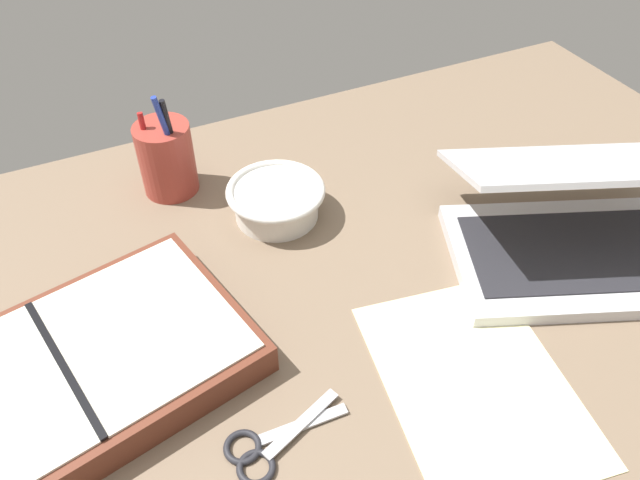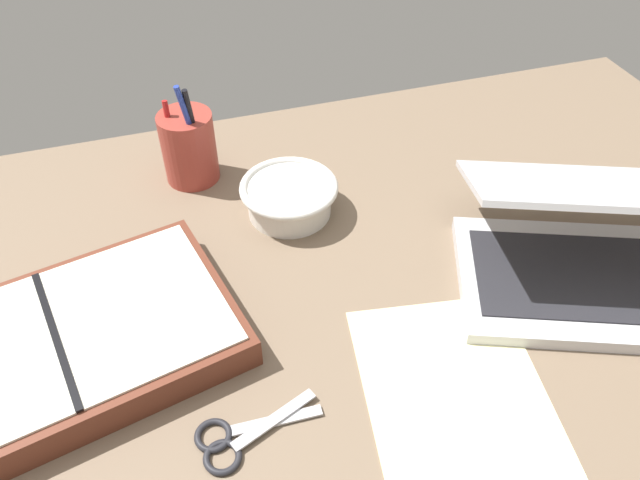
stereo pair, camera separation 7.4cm
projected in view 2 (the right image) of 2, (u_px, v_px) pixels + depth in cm
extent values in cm
cube|color=#75604C|center=(362.00, 334.00, 74.14)|extent=(140.00, 100.00, 2.00)
cube|color=silver|center=(584.00, 282.00, 77.76)|extent=(36.24, 30.43, 1.80)
cube|color=#232328|center=(586.00, 276.00, 77.06)|extent=(30.68, 23.73, 0.24)
cube|color=silver|center=(596.00, 187.00, 75.21)|extent=(35.72, 29.13, 8.95)
cube|color=silver|center=(597.00, 190.00, 75.02)|extent=(32.66, 26.29, 7.69)
cylinder|color=silver|center=(289.00, 200.00, 87.51)|extent=(11.69, 11.69, 4.43)
torus|color=silver|center=(289.00, 187.00, 86.00)|extent=(13.75, 13.75, 1.10)
cylinder|color=#9E382D|center=(189.00, 147.00, 91.42)|extent=(7.95, 7.95, 10.70)
cylinder|color=black|center=(196.00, 135.00, 88.24)|extent=(1.98, 1.50, 14.91)
cylinder|color=#233899|center=(193.00, 133.00, 87.72)|extent=(3.19, 1.66, 15.75)
cylinder|color=#B21E1E|center=(172.00, 140.00, 89.78)|extent=(0.83, 2.56, 12.05)
cube|color=brown|center=(61.00, 349.00, 68.87)|extent=(42.16, 30.86, 3.95)
cube|color=silver|center=(138.00, 305.00, 70.77)|extent=(21.83, 24.43, 0.30)
cube|color=black|center=(55.00, 336.00, 67.32)|extent=(5.34, 20.79, 0.30)
cube|color=#B7B7BC|center=(274.00, 419.00, 64.03)|extent=(9.80, 4.86, 0.30)
cube|color=#B7B7BC|center=(274.00, 421.00, 64.24)|extent=(10.11, 1.58, 0.30)
torus|color=#232328|center=(223.00, 457.00, 61.32)|extent=(3.90, 3.90, 0.70)
torus|color=#232328|center=(213.00, 436.00, 63.03)|extent=(3.90, 3.90, 0.70)
cube|color=#F4EFB2|center=(458.00, 399.00, 66.40)|extent=(23.34, 29.69, 0.16)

